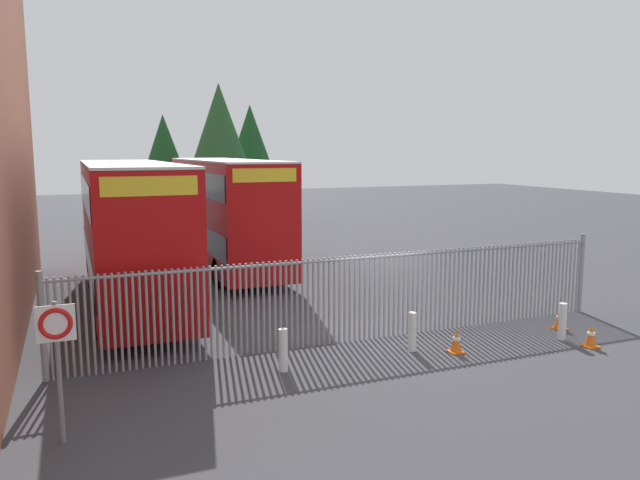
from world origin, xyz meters
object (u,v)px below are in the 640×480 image
(bollard_center_front, at_px, (412,332))
(traffic_cone_mid_forecourt, at_px, (560,319))
(double_decker_bus_near_gate, at_px, (130,228))
(bollard_near_right, at_px, (562,322))
(bollard_near_left, at_px, (283,350))
(double_decker_bus_behind_fence_left, at_px, (226,209))
(traffic_cone_by_gate, at_px, (591,336))
(speed_limit_sign_post, at_px, (57,340))
(traffic_cone_near_kerb, at_px, (456,341))

(bollard_center_front, relative_size, traffic_cone_mid_forecourt, 1.61)
(double_decker_bus_near_gate, relative_size, bollard_center_front, 11.38)
(bollard_near_right, bearing_deg, bollard_near_left, 175.46)
(double_decker_bus_behind_fence_left, distance_m, traffic_cone_by_gate, 14.71)
(double_decker_bus_near_gate, distance_m, speed_limit_sign_post, 9.30)
(bollard_center_front, height_order, speed_limit_sign_post, speed_limit_sign_post)
(double_decker_bus_near_gate, bearing_deg, bollard_near_right, -38.89)
(traffic_cone_near_kerb, bearing_deg, bollard_near_right, -3.25)
(double_decker_bus_behind_fence_left, bearing_deg, traffic_cone_mid_forecourt, -62.36)
(bollard_near_right, relative_size, speed_limit_sign_post, 0.40)
(double_decker_bus_near_gate, height_order, bollard_near_left, double_decker_bus_near_gate)
(double_decker_bus_behind_fence_left, xyz_separation_m, bollard_center_front, (1.63, -11.90, -1.95))
(double_decker_bus_near_gate, height_order, traffic_cone_by_gate, double_decker_bus_near_gate)
(traffic_cone_near_kerb, bearing_deg, bollard_center_front, 150.04)
(bollard_center_front, height_order, traffic_cone_by_gate, bollard_center_front)
(traffic_cone_by_gate, bearing_deg, double_decker_bus_behind_fence_left, 113.65)
(traffic_cone_by_gate, distance_m, speed_limit_sign_post, 12.06)
(double_decker_bus_behind_fence_left, relative_size, traffic_cone_by_gate, 18.32)
(double_decker_bus_near_gate, distance_m, traffic_cone_by_gate, 13.35)
(traffic_cone_by_gate, bearing_deg, traffic_cone_mid_forecourt, 74.98)
(bollard_center_front, bearing_deg, traffic_cone_near_kerb, -29.96)
(bollard_near_right, height_order, traffic_cone_by_gate, bollard_near_right)
(double_decker_bus_near_gate, distance_m, traffic_cone_mid_forecourt, 12.78)
(double_decker_bus_behind_fence_left, bearing_deg, double_decker_bus_near_gate, -131.23)
(double_decker_bus_behind_fence_left, relative_size, bollard_center_front, 11.38)
(traffic_cone_mid_forecourt, xyz_separation_m, traffic_cone_near_kerb, (-3.69, -0.54, 0.00))
(traffic_cone_mid_forecourt, distance_m, speed_limit_sign_post, 12.58)
(double_decker_bus_near_gate, relative_size, traffic_cone_near_kerb, 18.32)
(bollard_center_front, distance_m, speed_limit_sign_post, 8.08)
(bollard_near_left, bearing_deg, bollard_center_front, 2.01)
(traffic_cone_by_gate, distance_m, traffic_cone_mid_forecourt, 1.49)
(double_decker_bus_near_gate, distance_m, double_decker_bus_behind_fence_left, 6.28)
(bollard_center_front, xyz_separation_m, traffic_cone_by_gate, (4.20, -1.43, -0.19))
(double_decker_bus_near_gate, xyz_separation_m, speed_limit_sign_post, (-1.98, -9.06, -0.65))
(double_decker_bus_behind_fence_left, height_order, traffic_cone_by_gate, double_decker_bus_behind_fence_left)
(double_decker_bus_near_gate, bearing_deg, traffic_cone_near_kerb, -49.07)
(bollard_near_right, height_order, traffic_cone_mid_forecourt, bollard_near_right)
(bollard_near_left, bearing_deg, traffic_cone_near_kerb, -5.48)
(double_decker_bus_behind_fence_left, xyz_separation_m, speed_limit_sign_post, (-6.12, -13.79, -0.65))
(double_decker_bus_near_gate, relative_size, traffic_cone_by_gate, 18.32)
(bollard_near_left, distance_m, traffic_cone_by_gate, 7.64)
(double_decker_bus_near_gate, height_order, bollard_near_right, double_decker_bus_near_gate)
(double_decker_bus_behind_fence_left, xyz_separation_m, traffic_cone_mid_forecourt, (6.22, -11.88, -2.13))
(double_decker_bus_behind_fence_left, distance_m, traffic_cone_near_kerb, 12.86)
(double_decker_bus_behind_fence_left, relative_size, speed_limit_sign_post, 4.50)
(double_decker_bus_behind_fence_left, distance_m, traffic_cone_mid_forecourt, 13.58)
(traffic_cone_near_kerb, bearing_deg, speed_limit_sign_post, -171.04)
(bollard_near_right, bearing_deg, double_decker_bus_near_gate, 141.11)
(traffic_cone_by_gate, bearing_deg, bollard_near_left, 170.11)
(bollard_near_right, bearing_deg, speed_limit_sign_post, -174.22)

